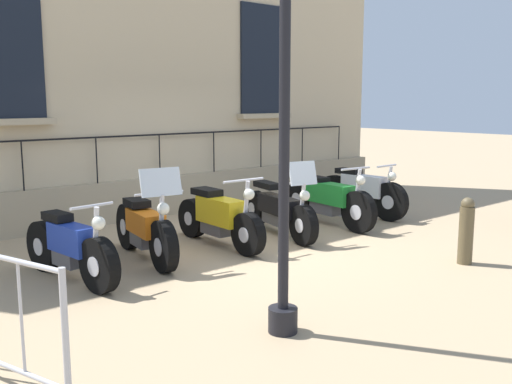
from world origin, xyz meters
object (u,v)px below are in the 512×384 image
at_px(motorcycle_blue, 70,249).
at_px(motorcycle_green, 328,200).
at_px(motorcycle_white, 361,193).
at_px(motorcycle_black, 278,211).
at_px(motorcycle_yellow, 219,218).
at_px(bollard, 466,231).
at_px(motorcycle_orange, 145,230).

height_order(motorcycle_blue, motorcycle_green, motorcycle_green).
bearing_deg(motorcycle_white, motorcycle_black, -86.69).
bearing_deg(motorcycle_black, motorcycle_blue, -87.86).
relative_size(motorcycle_yellow, bollard, 2.29).
xyz_separation_m(motorcycle_orange, bollard, (2.93, 3.18, 0.03)).
distance_m(motorcycle_blue, motorcycle_green, 4.72).
xyz_separation_m(motorcycle_orange, motorcycle_green, (0.09, 3.56, 0.02)).
bearing_deg(motorcycle_blue, motorcycle_white, 92.59).
height_order(motorcycle_blue, motorcycle_white, motorcycle_white).
bearing_deg(motorcycle_black, motorcycle_orange, -92.34).
bearing_deg(motorcycle_blue, motorcycle_black, 92.14).
relative_size(motorcycle_blue, bollard, 2.16).
relative_size(motorcycle_orange, bollard, 2.25).
relative_size(motorcycle_green, motorcycle_white, 1.11).
distance_m(motorcycle_yellow, motorcycle_black, 1.15).
bearing_deg(motorcycle_green, bollard, -7.70).
height_order(motorcycle_green, bollard, motorcycle_green).
xyz_separation_m(motorcycle_green, bollard, (2.84, -0.38, 0.01)).
bearing_deg(motorcycle_white, motorcycle_yellow, -88.89).
height_order(motorcycle_orange, motorcycle_white, motorcycle_orange).
relative_size(motorcycle_blue, motorcycle_black, 0.91).
bearing_deg(motorcycle_yellow, motorcycle_black, 86.81).
relative_size(motorcycle_orange, motorcycle_white, 1.00).
xyz_separation_m(motorcycle_blue, motorcycle_green, (-0.14, 4.71, 0.04)).
bearing_deg(motorcycle_yellow, motorcycle_orange, -91.54).
relative_size(motorcycle_orange, motorcycle_yellow, 0.98).
bearing_deg(motorcycle_white, motorcycle_orange, -89.60).
distance_m(motorcycle_orange, motorcycle_green, 3.56).
distance_m(motorcycle_blue, motorcycle_orange, 1.18).
xyz_separation_m(motorcycle_yellow, motorcycle_white, (-0.07, 3.40, 0.02)).
bearing_deg(bollard, motorcycle_black, -164.34).
bearing_deg(bollard, motorcycle_orange, -132.70).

